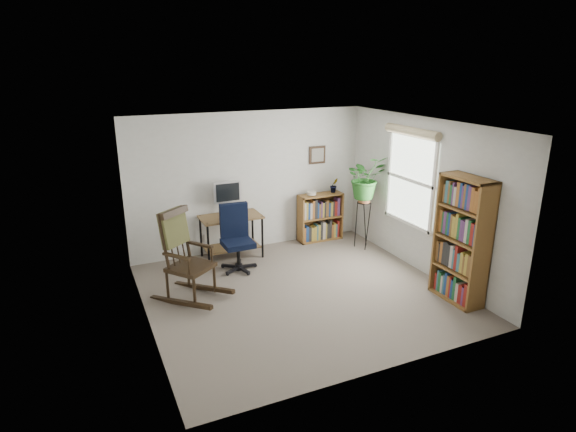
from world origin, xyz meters
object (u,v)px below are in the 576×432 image
desk (232,237)px  rocking_chair (190,255)px  low_bookshelf (320,217)px  tall_bookshelf (462,240)px  office_chair (238,238)px

desk → rocking_chair: rocking_chair is taller
low_bookshelf → tall_bookshelf: 2.97m
desk → tall_bookshelf: bearing=-49.2°
rocking_chair → low_bookshelf: 3.04m
desk → low_bookshelf: low_bookshelf is taller
low_bookshelf → tall_bookshelf: (0.63, -2.87, 0.44)m
desk → rocking_chair: size_ratio=0.78×
rocking_chair → desk: bearing=13.5°
rocking_chair → tall_bookshelf: (3.35, -1.55, 0.23)m
low_bookshelf → desk: bearing=-176.1°
office_chair → low_bookshelf: office_chair is taller
office_chair → low_bookshelf: size_ratio=1.21×
rocking_chair → low_bookshelf: rocking_chair is taller
low_bookshelf → tall_bookshelf: tall_bookshelf is taller
rocking_chair → tall_bookshelf: 3.70m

